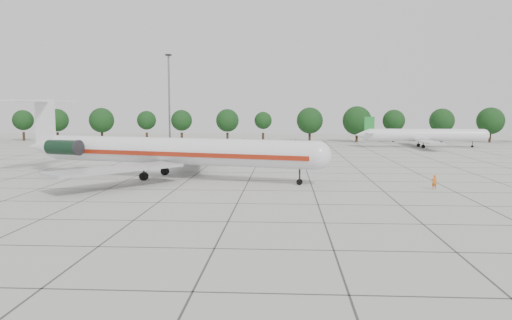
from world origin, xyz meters
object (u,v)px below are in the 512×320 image
Objects in this scene: ground_crew at (434,182)px; floodlight_mast at (169,92)px; bg_airliner_d at (425,135)px; main_airliner at (159,150)px.

ground_crew is 0.07× the size of floodlight_mast.
ground_crew is at bearing -104.29° from bg_airliner_d.
main_airliner is at bearing -77.90° from floodlight_mast.
main_airliner is at bearing -16.07° from ground_crew.
bg_airliner_d is 1.11× the size of floodlight_mast.
main_airliner reaches higher than ground_crew.
main_airliner is 35.49m from ground_crew.
main_airliner is 75.79m from bg_airliner_d.
main_airliner is 26.52× the size of ground_crew.
floodlight_mast reaches higher than bg_airliner_d.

